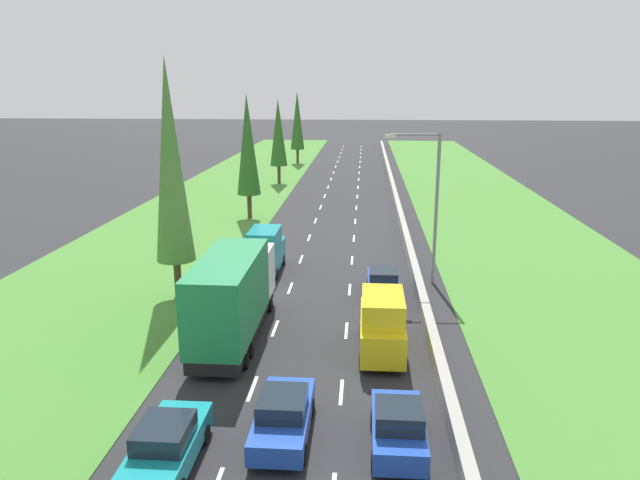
% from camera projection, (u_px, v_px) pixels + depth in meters
% --- Properties ---
extents(ground_plane, '(300.00, 300.00, 0.00)m').
position_uv_depth(ground_plane, '(340.00, 202.00, 60.86)').
color(ground_plane, '#28282B').
rests_on(ground_plane, ground).
extents(grass_verge_left, '(14.00, 140.00, 0.04)m').
position_uv_depth(grass_verge_left, '(218.00, 200.00, 61.77)').
color(grass_verge_left, '#478433').
rests_on(grass_verge_left, ground).
extents(grass_verge_right, '(14.00, 140.00, 0.04)m').
position_uv_depth(grass_verge_right, '(482.00, 204.00, 59.81)').
color(grass_verge_right, '#478433').
rests_on(grass_verge_right, ground).
extents(median_barrier, '(0.44, 120.00, 0.85)m').
position_uv_depth(median_barrier, '(396.00, 198.00, 60.33)').
color(median_barrier, '#9E9B93').
rests_on(median_barrier, ground).
extents(lane_markings, '(3.64, 116.00, 0.01)m').
position_uv_depth(lane_markings, '(340.00, 202.00, 60.86)').
color(lane_markings, white).
rests_on(lane_markings, ground).
extents(teal_sedan_left_lane, '(1.82, 4.50, 1.64)m').
position_uv_depth(teal_sedan_left_lane, '(166.00, 446.00, 18.29)').
color(teal_sedan_left_lane, teal).
rests_on(teal_sedan_left_lane, ground).
extents(blue_hatchback_right_lane, '(1.74, 3.90, 1.72)m').
position_uv_depth(blue_hatchback_right_lane, '(398.00, 427.00, 19.21)').
color(blue_hatchback_right_lane, '#1E47B7').
rests_on(blue_hatchback_right_lane, ground).
extents(yellow_van_right_lane, '(1.96, 4.90, 2.82)m').
position_uv_depth(yellow_van_right_lane, '(382.00, 324.00, 26.09)').
color(yellow_van_right_lane, yellow).
rests_on(yellow_van_right_lane, ground).
extents(green_box_truck_left_lane, '(2.46, 9.40, 4.18)m').
position_uv_depth(green_box_truck_left_lane, '(233.00, 294.00, 27.50)').
color(green_box_truck_left_lane, black).
rests_on(green_box_truck_left_lane, ground).
extents(teal_van_left_lane, '(1.96, 4.90, 2.82)m').
position_uv_depth(teal_van_left_lane, '(265.00, 250.00, 37.72)').
color(teal_van_left_lane, teal).
rests_on(teal_van_left_lane, ground).
extents(blue_sedan_centre_lane, '(1.82, 4.50, 1.64)m').
position_uv_depth(blue_sedan_centre_lane, '(283.00, 416.00, 19.95)').
color(blue_sedan_centre_lane, '#1E47B7').
rests_on(blue_sedan_centre_lane, ground).
extents(blue_sedan_right_lane, '(1.82, 4.50, 1.64)m').
position_uv_depth(blue_sedan_right_lane, '(383.00, 283.00, 33.28)').
color(blue_sedan_right_lane, '#1E47B7').
rests_on(blue_sedan_right_lane, ground).
extents(poplar_tree_second, '(2.13, 2.13, 13.08)m').
position_uv_depth(poplar_tree_second, '(170.00, 162.00, 31.55)').
color(poplar_tree_second, '#4C3823').
rests_on(poplar_tree_second, ground).
extents(poplar_tree_third, '(2.07, 2.07, 10.93)m').
position_uv_depth(poplar_tree_third, '(248.00, 145.00, 51.64)').
color(poplar_tree_third, '#4C3823').
rests_on(poplar_tree_third, ground).
extents(poplar_tree_fourth, '(2.05, 2.05, 10.07)m').
position_uv_depth(poplar_tree_fourth, '(278.00, 133.00, 70.55)').
color(poplar_tree_fourth, '#4C3823').
rests_on(poplar_tree_fourth, ground).
extents(poplar_tree_fifth, '(2.07, 2.07, 10.75)m').
position_uv_depth(poplar_tree_fifth, '(297.00, 121.00, 88.88)').
color(poplar_tree_fifth, '#4C3823').
rests_on(poplar_tree_fifth, ground).
extents(street_light_mast, '(3.20, 0.28, 9.00)m').
position_uv_depth(street_light_mast, '(431.00, 198.00, 34.55)').
color(street_light_mast, gray).
rests_on(street_light_mast, ground).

